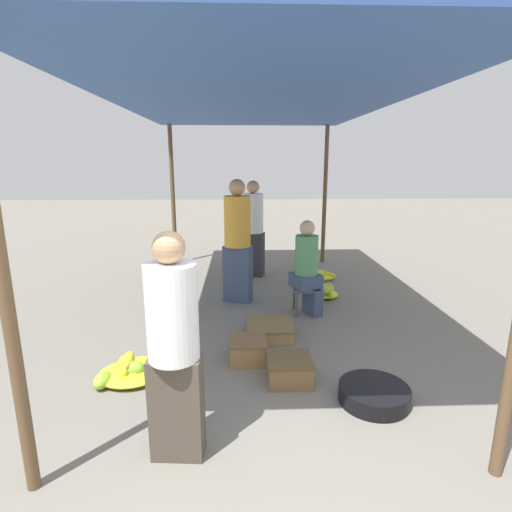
% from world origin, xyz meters
% --- Properties ---
extents(canopy_post_front_left, '(0.08, 0.08, 2.69)m').
position_xyz_m(canopy_post_front_left, '(-1.50, 0.30, 1.35)').
color(canopy_post_front_left, brown).
rests_on(canopy_post_front_left, ground).
extents(canopy_post_back_left, '(0.08, 0.08, 2.69)m').
position_xyz_m(canopy_post_back_left, '(-1.50, 6.02, 1.35)').
color(canopy_post_back_left, brown).
rests_on(canopy_post_back_left, ground).
extents(canopy_post_back_right, '(0.08, 0.08, 2.69)m').
position_xyz_m(canopy_post_back_right, '(1.50, 6.02, 1.35)').
color(canopy_post_back_right, brown).
rests_on(canopy_post_back_right, ground).
extents(canopy_tarp, '(3.39, 6.12, 0.04)m').
position_xyz_m(canopy_tarp, '(0.00, 3.16, 2.71)').
color(canopy_tarp, '#33569E').
rests_on(canopy_tarp, canopy_post_front_left).
extents(vendor_foreground, '(0.37, 0.36, 1.60)m').
position_xyz_m(vendor_foreground, '(-0.62, 0.56, 0.83)').
color(vendor_foreground, '#4C4238').
rests_on(vendor_foreground, ground).
extents(stool, '(0.34, 0.34, 0.37)m').
position_xyz_m(stool, '(0.69, 3.21, 0.30)').
color(stool, '#4C4C4C').
rests_on(stool, ground).
extents(vendor_seated, '(0.45, 0.45, 1.27)m').
position_xyz_m(vendor_seated, '(0.71, 3.20, 0.65)').
color(vendor_seated, '#384766').
rests_on(vendor_seated, ground).
extents(basin_black, '(0.60, 0.60, 0.14)m').
position_xyz_m(basin_black, '(0.95, 1.13, 0.07)').
color(basin_black, black).
rests_on(basin_black, ground).
extents(banana_pile_left_0, '(0.55, 0.61, 0.14)m').
position_xyz_m(banana_pile_left_0, '(-1.22, 3.56, 0.06)').
color(banana_pile_left_0, '#7CB636').
rests_on(banana_pile_left_0, ground).
extents(banana_pile_left_1, '(0.61, 0.53, 0.22)m').
position_xyz_m(banana_pile_left_1, '(-1.24, 1.60, 0.08)').
color(banana_pile_left_1, yellow).
rests_on(banana_pile_left_1, ground).
extents(banana_pile_right_0, '(0.42, 0.53, 0.21)m').
position_xyz_m(banana_pile_right_0, '(1.10, 3.83, 0.10)').
color(banana_pile_right_0, '#8CBC33').
rests_on(banana_pile_right_0, ground).
extents(banana_pile_right_1, '(0.58, 0.39, 0.16)m').
position_xyz_m(banana_pile_right_1, '(1.19, 4.79, 0.07)').
color(banana_pile_right_1, '#CAD528').
rests_on(banana_pile_right_1, ground).
extents(crate_near, '(0.42, 0.42, 0.23)m').
position_xyz_m(crate_near, '(0.27, 1.50, 0.11)').
color(crate_near, brown).
rests_on(crate_near, ground).
extents(crate_mid, '(0.53, 0.53, 0.16)m').
position_xyz_m(crate_mid, '(0.16, 2.48, 0.08)').
color(crate_mid, '#9E7A4C').
rests_on(crate_mid, ground).
extents(crate_far, '(0.38, 0.38, 0.23)m').
position_xyz_m(crate_far, '(-0.11, 1.90, 0.12)').
color(crate_far, olive).
rests_on(crate_far, ground).
extents(shopper_walking_mid, '(0.48, 0.48, 1.78)m').
position_xyz_m(shopper_walking_mid, '(-0.22, 3.74, 0.92)').
color(shopper_walking_mid, '#384766').
rests_on(shopper_walking_mid, ground).
extents(shopper_walking_far, '(0.46, 0.46, 1.69)m').
position_xyz_m(shopper_walking_far, '(0.04, 5.08, 0.88)').
color(shopper_walking_far, '#2D2D33').
rests_on(shopper_walking_far, ground).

